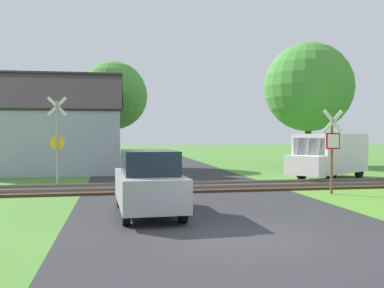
% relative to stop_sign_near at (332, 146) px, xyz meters
% --- Properties ---
extents(ground_plane, '(160.00, 160.00, 0.00)m').
position_rel_stop_sign_near_xyz_m(ground_plane, '(-5.14, -5.89, -1.80)').
color(ground_plane, '#4C8433').
extents(road_asphalt, '(7.99, 80.00, 0.01)m').
position_rel_stop_sign_near_xyz_m(road_asphalt, '(-5.14, -3.89, -1.79)').
color(road_asphalt, '#2D2D30').
rests_on(road_asphalt, ground).
extents(rail_track, '(60.00, 2.60, 0.22)m').
position_rel_stop_sign_near_xyz_m(rail_track, '(-5.14, 2.46, -1.74)').
color(rail_track, '#422D1E').
rests_on(rail_track, ground).
extents(stop_sign_near, '(0.87, 0.20, 3.13)m').
position_rel_stop_sign_near_xyz_m(stop_sign_near, '(0.00, 0.00, 0.00)').
color(stop_sign_near, brown).
rests_on(stop_sign_near, ground).
extents(crossing_sign_far, '(0.88, 0.15, 3.91)m').
position_rel_stop_sign_near_xyz_m(crossing_sign_far, '(-10.45, 5.23, 0.35)').
color(crossing_sign_far, '#9E9EA5').
rests_on(crossing_sign_far, ground).
extents(house, '(8.63, 5.56, 5.81)m').
position_rel_stop_sign_near_xyz_m(house, '(-11.68, 10.92, 0.19)').
color(house, '#99A3B7').
rests_on(house, ground).
extents(tree_far, '(6.25, 6.25, 8.68)m').
position_rel_stop_sign_near_xyz_m(tree_far, '(5.57, 13.72, 3.75)').
color(tree_far, '#513823').
rests_on(tree_far, ground).
extents(tree_center, '(4.57, 4.57, 7.12)m').
position_rel_stop_sign_near_xyz_m(tree_center, '(-7.99, 14.78, 3.03)').
color(tree_center, '#513823').
rests_on(tree_center, ground).
extents(mail_truck, '(5.10, 4.27, 2.24)m').
position_rel_stop_sign_near_xyz_m(mail_truck, '(2.52, 4.94, -0.56)').
color(mail_truck, white).
rests_on(mail_truck, ground).
extents(parked_car, '(1.80, 4.06, 1.78)m').
position_rel_stop_sign_near_xyz_m(parked_car, '(-6.99, -2.81, -0.90)').
color(parked_car, '#99999E').
rests_on(parked_car, ground).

